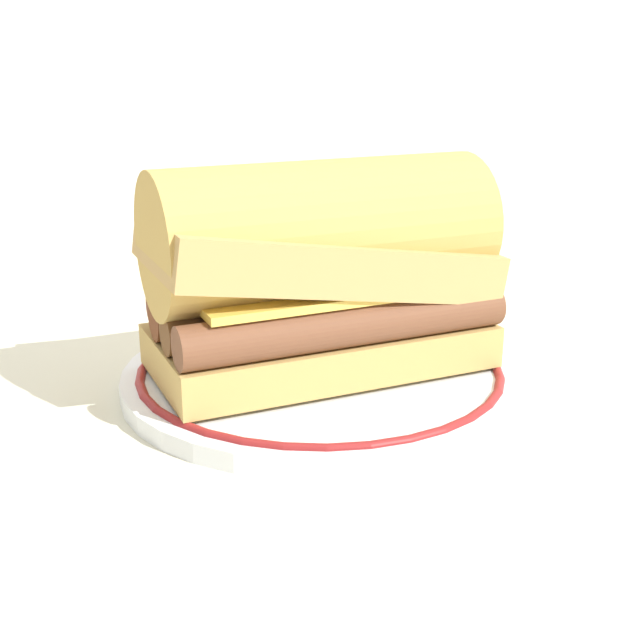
# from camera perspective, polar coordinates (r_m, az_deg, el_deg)

# --- Properties ---
(ground_plane) EXTENTS (1.50, 1.50, 0.00)m
(ground_plane) POSITION_cam_1_polar(r_m,az_deg,el_deg) (0.53, -1.05, -5.60)
(ground_plane) COLOR beige
(plate) EXTENTS (0.25, 0.25, 0.01)m
(plate) POSITION_cam_1_polar(r_m,az_deg,el_deg) (0.55, 0.00, -3.68)
(plate) COLOR white
(plate) RESTS_ON ground_plane
(sausage_sandwich) EXTENTS (0.23, 0.18, 0.13)m
(sausage_sandwich) POSITION_cam_1_polar(r_m,az_deg,el_deg) (0.53, 0.00, 3.46)
(sausage_sandwich) COLOR tan
(sausage_sandwich) RESTS_ON plate
(drinking_glass) EXTENTS (0.06, 0.06, 0.09)m
(drinking_glass) POSITION_cam_1_polar(r_m,az_deg,el_deg) (0.72, 8.88, 3.93)
(drinking_glass) COLOR silver
(drinking_glass) RESTS_ON ground_plane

